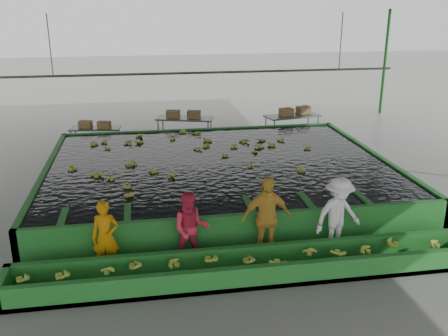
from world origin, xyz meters
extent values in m
plane|color=gray|center=(0.00, 0.00, 0.00)|extent=(80.00, 80.00, 0.00)
cube|color=gray|center=(0.00, 0.00, 5.00)|extent=(20.00, 22.00, 0.04)
cube|color=black|center=(0.00, 1.50, 0.85)|extent=(9.70, 7.70, 0.00)
cylinder|color=#59605B|center=(0.00, 5.00, 3.00)|extent=(0.08, 0.08, 14.00)
cylinder|color=#59605B|center=(-5.00, 5.00, 4.00)|extent=(0.04, 0.04, 2.00)
cylinder|color=#59605B|center=(5.00, 5.00, 4.00)|extent=(0.04, 0.04, 2.00)
imported|color=#BE7307|center=(-3.04, -2.80, 0.77)|extent=(0.59, 0.41, 1.55)
imported|color=#D22843|center=(-1.27, -2.80, 0.81)|extent=(0.82, 0.65, 1.62)
imported|color=gold|center=(0.37, -2.80, 0.94)|extent=(1.14, 0.56, 1.88)
imported|color=white|center=(2.01, -2.80, 0.88)|extent=(1.27, 0.91, 1.76)
camera|label=1|loc=(-2.17, -12.37, 5.42)|focal=40.00mm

